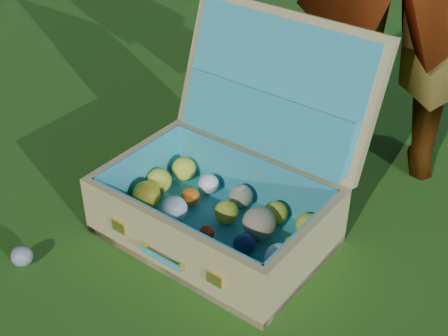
{
  "coord_description": "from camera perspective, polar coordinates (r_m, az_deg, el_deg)",
  "views": [
    {
      "loc": [
        0.31,
        -1.15,
        1.22
      ],
      "look_at": [
        -0.17,
        0.25,
        0.19
      ],
      "focal_mm": 50.0,
      "sensor_mm": 36.0,
      "label": 1
    }
  ],
  "objects": [
    {
      "name": "suitcase",
      "position": [
        1.82,
        0.99,
        -0.69
      ],
      "size": [
        0.79,
        0.77,
        0.59
      ],
      "rotation": [
        0.0,
        0.0,
        -0.32
      ],
      "color": "tan",
      "rests_on": "ground"
    },
    {
      "name": "stray_ball",
      "position": [
        1.84,
        -18.0,
        -7.66
      ],
      "size": [
        0.06,
        0.06,
        0.06
      ],
      "primitive_type": "sphere",
      "color": "teal",
      "rests_on": "ground"
    },
    {
      "name": "ground",
      "position": [
        1.71,
        2.61,
        -10.9
      ],
      "size": [
        60.0,
        60.0,
        0.0
      ],
      "primitive_type": "plane",
      "color": "#215114",
      "rests_on": "ground"
    }
  ]
}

